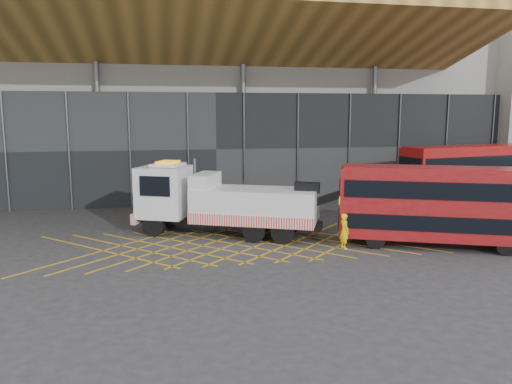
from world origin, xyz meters
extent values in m
plane|color=#2A2A2D|center=(0.00, 0.00, 0.00)|extent=(120.00, 120.00, 0.00)
cube|color=#C69012|center=(-4.80, 0.00, 0.01)|extent=(7.16, 7.16, 0.01)
cube|color=#C69012|center=(-4.80, 0.00, 0.01)|extent=(7.16, 7.16, 0.01)
cube|color=#C69012|center=(-3.20, 0.00, 0.01)|extent=(7.16, 7.16, 0.01)
cube|color=#C69012|center=(-3.20, 0.00, 0.01)|extent=(7.16, 7.16, 0.01)
cube|color=#C69012|center=(-1.60, 0.00, 0.01)|extent=(7.16, 7.16, 0.01)
cube|color=#C69012|center=(-1.60, 0.00, 0.01)|extent=(7.16, 7.16, 0.01)
cube|color=#C69012|center=(0.00, 0.00, 0.01)|extent=(7.16, 7.16, 0.01)
cube|color=#C69012|center=(0.00, 0.00, 0.01)|extent=(7.16, 7.16, 0.01)
cube|color=#C69012|center=(1.60, 0.00, 0.01)|extent=(7.16, 7.16, 0.01)
cube|color=#C69012|center=(1.60, 0.00, 0.01)|extent=(7.16, 7.16, 0.01)
cube|color=#C69012|center=(3.20, 0.00, 0.01)|extent=(7.16, 7.16, 0.01)
cube|color=#C69012|center=(3.20, 0.00, 0.01)|extent=(7.16, 7.16, 0.01)
cube|color=#C69012|center=(4.80, 0.00, 0.01)|extent=(7.16, 7.16, 0.01)
cube|color=#C69012|center=(4.80, 0.00, 0.01)|extent=(7.16, 7.16, 0.01)
cube|color=#C69012|center=(6.40, 0.00, 0.01)|extent=(7.16, 7.16, 0.01)
cube|color=#C69012|center=(6.40, 0.00, 0.01)|extent=(7.16, 7.16, 0.01)
cube|color=#C69012|center=(8.00, 0.00, 0.01)|extent=(7.16, 7.16, 0.01)
cube|color=#C69012|center=(8.00, 0.00, 0.01)|extent=(7.16, 7.16, 0.01)
cube|color=gray|center=(2.00, 19.00, 9.00)|extent=(55.00, 14.00, 18.00)
cube|color=black|center=(2.00, 11.70, 4.00)|extent=(55.00, 0.80, 8.00)
cube|color=olive|center=(0.00, 8.00, 11.50)|extent=(40.00, 11.93, 4.07)
cylinder|color=#595B60|center=(-6.00, 11.50, 5.00)|extent=(0.36, 0.36, 10.00)
cylinder|color=#595B60|center=(4.00, 11.50, 5.00)|extent=(0.36, 0.36, 10.00)
cylinder|color=#595B60|center=(14.00, 11.50, 5.00)|extent=(0.36, 0.36, 10.00)
cube|color=black|center=(1.55, 1.95, 0.74)|extent=(9.66, 5.03, 0.37)
cube|color=silver|center=(-1.75, 3.40, 2.28)|extent=(3.40, 3.46, 2.76)
cube|color=black|center=(-2.94, 3.92, 2.76)|extent=(0.99, 2.16, 1.17)
cube|color=red|center=(-2.97, 3.93, 0.90)|extent=(1.35, 2.63, 0.58)
cube|color=orange|center=(-1.56, 3.31, 3.91)|extent=(1.39, 1.55, 0.13)
cube|color=silver|center=(2.92, 1.35, 1.75)|extent=(7.09, 5.08, 1.70)
cube|color=red|center=(2.37, 0.10, 1.11)|extent=(6.05, 2.71, 0.58)
cube|color=silver|center=(0.39, 2.46, 2.97)|extent=(2.00, 2.76, 0.74)
cube|color=black|center=(5.44, 0.24, 2.76)|extent=(1.38, 1.00, 0.53)
cube|color=black|center=(6.42, -0.19, 2.23)|extent=(2.28, 1.27, 1.15)
cylinder|color=black|center=(-2.39, 2.46, 0.58)|extent=(1.22, 0.81, 1.17)
cylinder|color=black|center=(-1.50, 4.50, 0.58)|extent=(1.22, 0.81, 1.17)
cylinder|color=black|center=(4.02, -0.36, 0.58)|extent=(1.22, 0.81, 1.17)
cylinder|color=black|center=(4.92, 1.68, 0.58)|extent=(1.22, 0.81, 1.17)
cylinder|color=#595B60|center=(-0.06, 3.81, 2.87)|extent=(0.15, 0.15, 2.34)
cube|color=maroon|center=(11.48, -2.42, 2.17)|extent=(9.82, 5.84, 3.42)
cube|color=black|center=(11.48, -2.42, 1.37)|extent=(9.49, 5.74, 0.75)
cube|color=black|center=(11.48, -2.42, 2.96)|extent=(9.49, 5.74, 0.84)
cube|color=black|center=(6.99, -0.52, 1.41)|extent=(0.82, 1.85, 1.15)
cube|color=black|center=(6.99, -0.52, 2.96)|extent=(0.82, 1.85, 0.84)
cube|color=yellow|center=(6.98, -0.52, 2.25)|extent=(0.67, 1.48, 0.31)
cube|color=maroon|center=(11.48, -2.42, 3.91)|extent=(9.57, 5.60, 0.11)
cylinder|color=black|center=(8.25, -2.12, 0.46)|extent=(0.95, 0.60, 0.92)
cylinder|color=black|center=(9.01, -0.32, 0.46)|extent=(0.95, 0.60, 0.92)
cylinder|color=black|center=(13.70, -4.41, 0.46)|extent=(0.95, 0.60, 0.92)
cylinder|color=black|center=(14.46, -2.61, 0.46)|extent=(0.95, 0.60, 0.92)
cube|color=maroon|center=(19.44, 7.12, 2.36)|extent=(10.83, 4.52, 3.72)
cube|color=black|center=(19.44, 7.12, 1.49)|extent=(10.43, 4.50, 0.82)
cube|color=black|center=(19.44, 7.12, 3.22)|extent=(10.43, 4.50, 0.91)
cube|color=black|center=(14.25, 6.06, 1.54)|extent=(0.49, 2.12, 1.25)
cube|color=black|center=(14.25, 6.06, 3.22)|extent=(0.49, 2.12, 0.91)
cube|color=yellow|center=(14.24, 6.05, 2.45)|extent=(0.40, 1.69, 0.34)
cube|color=maroon|center=(19.44, 7.12, 4.25)|extent=(10.59, 4.29, 0.12)
cylinder|color=black|center=(16.37, 5.40, 0.50)|extent=(1.04, 0.48, 1.00)
cylinder|color=black|center=(15.94, 7.50, 0.50)|extent=(1.04, 0.48, 1.00)
cylinder|color=black|center=(22.24, 8.79, 0.50)|extent=(1.04, 0.48, 1.00)
imported|color=yellow|center=(6.76, -1.80, 0.87)|extent=(0.49, 0.68, 1.74)
camera|label=1|loc=(-1.97, -24.23, 6.54)|focal=35.00mm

